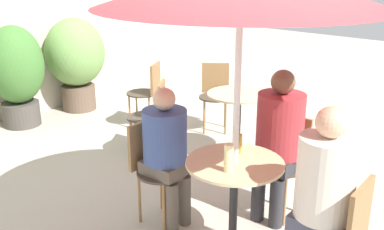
# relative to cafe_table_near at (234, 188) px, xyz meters

# --- Properties ---
(cafe_table_near) EXTENTS (0.69, 0.69, 0.73)m
(cafe_table_near) POSITION_rel_cafe_table_near_xyz_m (0.00, 0.00, 0.00)
(cafe_table_near) COLOR black
(cafe_table_near) RESTS_ON ground_plane
(cafe_table_far) EXTENTS (0.67, 0.67, 0.73)m
(cafe_table_far) POSITION_rel_cafe_table_near_xyz_m (1.40, 1.00, -0.01)
(cafe_table_far) COLOR black
(cafe_table_far) RESTS_ON ground_plane
(bistro_chair_0) EXTENTS (0.41, 0.41, 0.84)m
(bistro_chair_0) POSITION_rel_cafe_table_near_xyz_m (0.05, -0.77, -0.02)
(bistro_chair_0) COLOR #42382D
(bistro_chair_0) RESTS_ON ground_plane
(bistro_chair_1) EXTENTS (0.41, 0.41, 0.84)m
(bistro_chair_1) POSITION_rel_cafe_table_near_xyz_m (0.77, 0.05, -0.02)
(bistro_chair_1) COLOR #42382D
(bistro_chair_1) RESTS_ON ground_plane
(bistro_chair_2) EXTENTS (0.41, 0.41, 0.84)m
(bistro_chair_2) POSITION_rel_cafe_table_near_xyz_m (-0.05, 0.77, -0.02)
(bistro_chair_2) COLOR #42382D
(bistro_chair_2) RESTS_ON ground_plane
(bistro_chair_4) EXTENTS (0.46, 0.47, 0.84)m
(bistro_chair_4) POSITION_rel_cafe_table_near_xyz_m (0.83, 1.72, -0.02)
(bistro_chair_4) COLOR #42382D
(bistro_chair_4) RESTS_ON ground_plane
(bistro_chair_5) EXTENTS (0.47, 0.46, 0.84)m
(bistro_chair_5) POSITION_rel_cafe_table_near_xyz_m (1.95, 1.76, -0.02)
(bistro_chair_5) COLOR #42382D
(bistro_chair_5) RESTS_ON ground_plane
(bistro_chair_6) EXTENTS (0.45, 0.46, 0.84)m
(bistro_chair_6) POSITION_rel_cafe_table_near_xyz_m (1.44, 2.45, -0.02)
(bistro_chair_6) COLOR #42382D
(bistro_chair_6) RESTS_ON ground_plane
(seated_person_0) EXTENTS (0.36, 0.37, 1.26)m
(seated_person_0) POSITION_rel_cafe_table_near_xyz_m (0.04, -0.63, 0.21)
(seated_person_0) COLOR #42475B
(seated_person_0) RESTS_ON ground_plane
(seated_person_1) EXTENTS (0.39, 0.38, 1.26)m
(seated_person_1) POSITION_rel_cafe_table_near_xyz_m (0.63, 0.04, 0.21)
(seated_person_1) COLOR #2D2D33
(seated_person_1) RESTS_ON ground_plane
(seated_person_2) EXTENTS (0.35, 0.36, 1.15)m
(seated_person_2) POSITION_rel_cafe_table_near_xyz_m (-0.04, 0.63, 0.15)
(seated_person_2) COLOR brown
(seated_person_2) RESTS_ON ground_plane
(beer_glass_0) EXTENTS (0.06, 0.06, 0.14)m
(beer_glass_0) POSITION_rel_cafe_table_near_xyz_m (0.14, 0.08, 0.27)
(beer_glass_0) COLOR #B28433
(beer_glass_0) RESTS_ON cafe_table_near
(beer_glass_1) EXTENTS (0.06, 0.06, 0.19)m
(beer_glass_1) POSITION_rel_cafe_table_near_xyz_m (-0.15, -0.06, 0.30)
(beer_glass_1) COLOR beige
(beer_glass_1) RESTS_ON cafe_table_near
(potted_plant_1) EXTENTS (0.71, 0.71, 1.31)m
(potted_plant_1) POSITION_rel_cafe_table_near_xyz_m (0.33, 3.72, 0.20)
(potted_plant_1) COLOR #47423D
(potted_plant_1) RESTS_ON ground_plane
(potted_plant_2) EXTENTS (0.83, 0.83, 1.32)m
(potted_plant_2) POSITION_rel_cafe_table_near_xyz_m (1.24, 3.73, 0.24)
(potted_plant_2) COLOR brown
(potted_plant_2) RESTS_ON ground_plane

